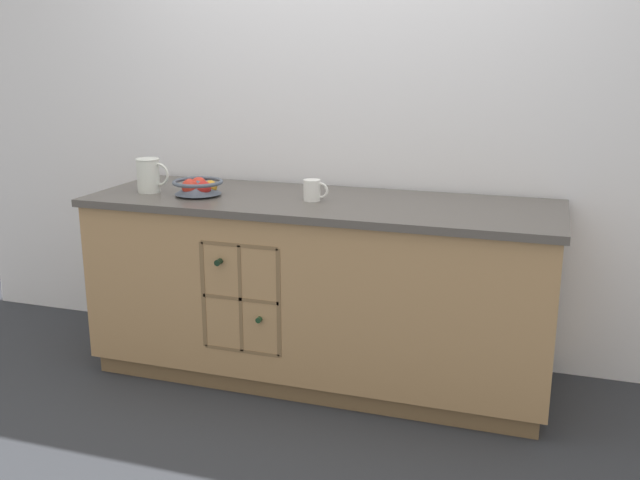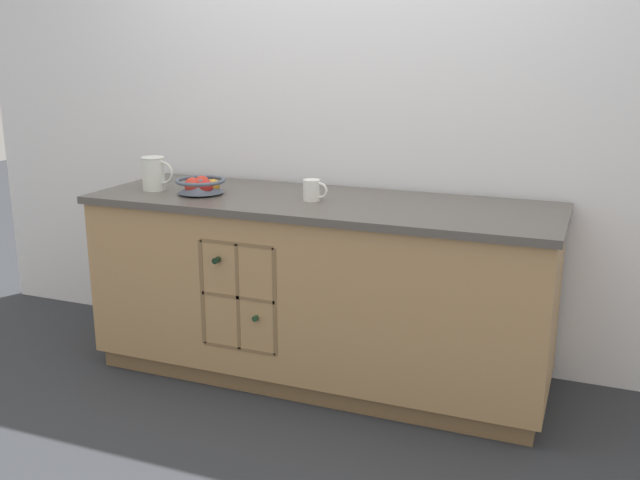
% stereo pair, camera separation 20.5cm
% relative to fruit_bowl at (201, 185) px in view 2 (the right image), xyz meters
% --- Properties ---
extents(ground_plane, '(14.00, 14.00, 0.00)m').
position_rel_fruit_bowl_xyz_m(ground_plane, '(0.59, 0.09, -0.93)').
color(ground_plane, '#2D3035').
extents(back_wall, '(4.58, 0.06, 2.55)m').
position_rel_fruit_bowl_xyz_m(back_wall, '(0.59, 0.50, 0.34)').
color(back_wall, white).
rests_on(back_wall, ground_plane).
extents(kitchen_island, '(2.22, 0.74, 0.89)m').
position_rel_fruit_bowl_xyz_m(kitchen_island, '(0.59, 0.09, -0.48)').
color(kitchen_island, brown).
rests_on(kitchen_island, ground_plane).
extents(fruit_bowl, '(0.24, 0.24, 0.09)m').
position_rel_fruit_bowl_xyz_m(fruit_bowl, '(0.00, 0.00, 0.00)').
color(fruit_bowl, '#4C5666').
rests_on(fruit_bowl, kitchen_island).
extents(white_pitcher, '(0.17, 0.11, 0.17)m').
position_rel_fruit_bowl_xyz_m(white_pitcher, '(-0.27, -0.00, 0.04)').
color(white_pitcher, silver).
rests_on(white_pitcher, kitchen_island).
extents(ceramic_mug, '(0.12, 0.08, 0.10)m').
position_rel_fruit_bowl_xyz_m(ceramic_mug, '(0.56, 0.05, 0.00)').
color(ceramic_mug, white).
rests_on(ceramic_mug, kitchen_island).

